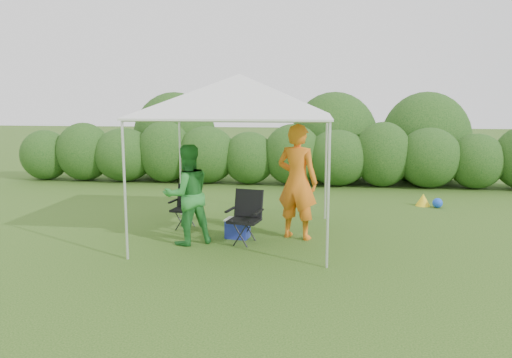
# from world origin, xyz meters

# --- Properties ---
(ground) EXTENTS (70.00, 70.00, 0.00)m
(ground) POSITION_xyz_m (0.00, 0.00, 0.00)
(ground) COLOR #3F641F
(hedge) EXTENTS (15.21, 1.53, 1.80)m
(hedge) POSITION_xyz_m (0.04, 6.00, 0.83)
(hedge) COLOR #2A531B
(hedge) RESTS_ON ground
(canopy) EXTENTS (3.10, 3.10, 2.83)m
(canopy) POSITION_xyz_m (0.00, 0.50, 2.46)
(canopy) COLOR silver
(canopy) RESTS_ON ground
(chair_right) EXTENTS (0.63, 0.59, 0.89)m
(chair_right) POSITION_xyz_m (0.15, 0.15, 0.50)
(chair_right) COLOR black
(chair_right) RESTS_ON ground
(chair_left) EXTENTS (0.56, 0.52, 0.81)m
(chair_left) POSITION_xyz_m (-1.10, 0.97, 0.46)
(chair_left) COLOR black
(chair_left) RESTS_ON ground
(man) EXTENTS (0.85, 0.71, 2.00)m
(man) POSITION_xyz_m (0.99, 0.52, 1.00)
(man) COLOR orange
(man) RESTS_ON ground
(woman) EXTENTS (1.03, 0.98, 1.67)m
(woman) POSITION_xyz_m (-0.80, -0.06, 0.84)
(woman) COLOR #2C8734
(woman) RESTS_ON ground
(cooler) EXTENTS (0.45, 0.36, 0.34)m
(cooler) POSITION_xyz_m (-0.03, 0.38, 0.17)
(cooler) COLOR navy
(cooler) RESTS_ON ground
(bottle) EXTENTS (0.07, 0.07, 0.26)m
(bottle) POSITION_xyz_m (0.03, 0.34, 0.47)
(bottle) COLOR #592D0C
(bottle) RESTS_ON cooler
(lawn_toy) EXTENTS (0.55, 0.46, 0.28)m
(lawn_toy) POSITION_xyz_m (3.81, 3.49, 0.13)
(lawn_toy) COLOR yellow
(lawn_toy) RESTS_ON ground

